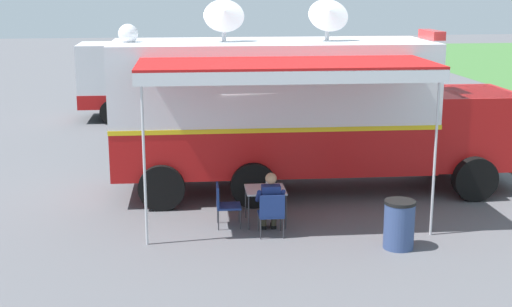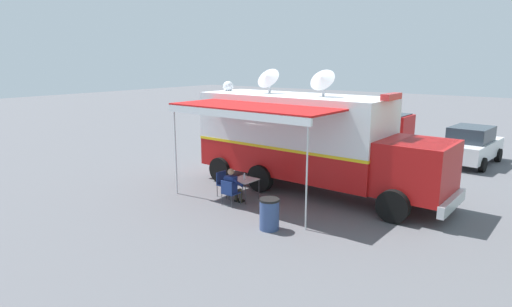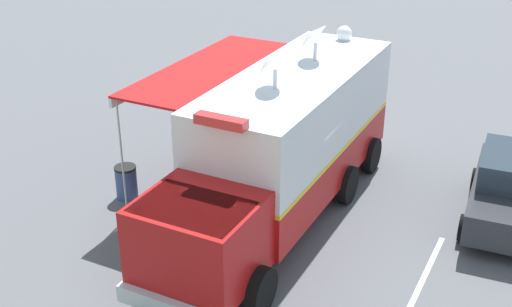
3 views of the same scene
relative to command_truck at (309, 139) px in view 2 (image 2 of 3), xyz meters
name	(u,v)px [view 2 (image 2 of 3)]	position (x,y,z in m)	size (l,w,h in m)	color
ground_plane	(291,186)	(-0.06, -0.75, -1.95)	(100.00, 100.00, 0.00)	#5B5B60
lot_stripe	(393,176)	(-3.89, 1.85, -1.94)	(0.12, 4.80, 0.01)	silver
command_truck	(309,139)	(0.00, 0.00, 0.00)	(5.02, 9.56, 4.53)	#B71414
folding_table	(244,181)	(2.29, -1.21, -1.27)	(0.82, 0.82, 0.73)	silver
water_bottle	(244,177)	(2.31, -1.17, -1.11)	(0.07, 0.07, 0.22)	silver
folding_chair_at_table	(229,191)	(3.09, -1.20, -1.43)	(0.49, 0.49, 0.87)	navy
folding_chair_beside_table	(224,182)	(2.38, -2.06, -1.43)	(0.49, 0.49, 0.87)	navy
seated_responder	(233,185)	(2.90, -1.20, -1.30)	(0.67, 0.56, 1.25)	navy
trash_bin	(269,214)	(3.97, 1.04, -1.49)	(0.57, 0.57, 0.91)	#384C7F
support_truck	(347,119)	(-9.79, -3.08, -0.56)	(2.48, 6.85, 2.70)	white
car_behind_truck	(471,145)	(-8.17, 3.93, -1.07)	(4.34, 2.30, 1.76)	silver
car_far_corner	(325,140)	(-5.23, -2.07, -1.07)	(2.17, 4.28, 1.76)	#2D2D33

